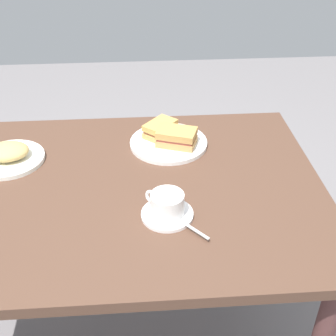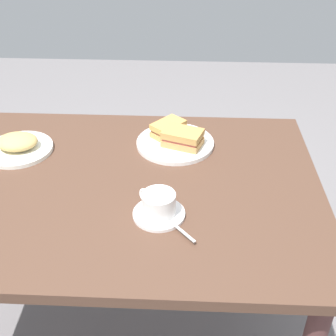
% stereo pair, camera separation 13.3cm
% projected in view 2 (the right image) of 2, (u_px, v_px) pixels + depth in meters
% --- Properties ---
extents(dining_table, '(1.26, 0.85, 0.75)m').
position_uv_depth(dining_table, '(111.00, 206.00, 1.37)').
color(dining_table, '#513628').
rests_on(dining_table, ground_plane).
extents(sandwich_plate, '(0.26, 0.26, 0.01)m').
position_uv_depth(sandwich_plate, '(175.00, 143.00, 1.49)').
color(sandwich_plate, white).
rests_on(sandwich_plate, dining_table).
extents(sandwich_front, '(0.14, 0.12, 0.05)m').
position_uv_depth(sandwich_front, '(183.00, 138.00, 1.45)').
color(sandwich_front, tan).
rests_on(sandwich_front, sandwich_plate).
extents(sandwich_back, '(0.13, 0.13, 0.05)m').
position_uv_depth(sandwich_back, '(168.00, 129.00, 1.51)').
color(sandwich_back, tan).
rests_on(sandwich_back, sandwich_plate).
extents(coffee_saucer, '(0.14, 0.14, 0.01)m').
position_uv_depth(coffee_saucer, '(159.00, 214.00, 1.19)').
color(coffee_saucer, white).
rests_on(coffee_saucer, dining_table).
extents(coffee_cup, '(0.10, 0.09, 0.06)m').
position_uv_depth(coffee_cup, '(158.00, 203.00, 1.17)').
color(coffee_cup, white).
rests_on(coffee_cup, coffee_saucer).
extents(spoon, '(0.07, 0.08, 0.01)m').
position_uv_depth(spoon, '(178.00, 228.00, 1.13)').
color(spoon, silver).
rests_on(spoon, coffee_saucer).
extents(side_plate, '(0.22, 0.22, 0.01)m').
position_uv_depth(side_plate, '(19.00, 149.00, 1.46)').
color(side_plate, white).
rests_on(side_plate, dining_table).
extents(side_food_pile, '(0.13, 0.11, 0.04)m').
position_uv_depth(side_food_pile, '(17.00, 142.00, 1.44)').
color(side_food_pile, tan).
rests_on(side_food_pile, side_plate).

